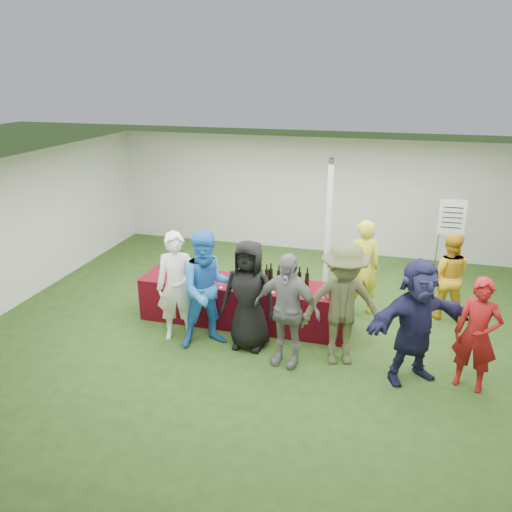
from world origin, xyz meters
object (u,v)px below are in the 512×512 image
(staff_pourer, at_px, (362,268))
(customer_2, at_px, (249,295))
(serving_table, at_px, (245,303))
(staff_back, at_px, (447,276))
(customer_3, at_px, (286,310))
(customer_0, at_px, (177,287))
(dump_bucket, at_px, (335,293))
(customer_5, at_px, (416,321))
(customer_4, at_px, (343,305))
(wine_list_sign, at_px, (451,224))
(customer_1, at_px, (208,290))
(customer_6, at_px, (477,335))

(staff_pourer, distance_m, customer_2, 2.28)
(serving_table, height_order, staff_back, staff_back)
(serving_table, height_order, customer_3, customer_3)
(customer_2, bearing_deg, customer_0, -175.44)
(serving_table, xyz_separation_m, customer_3, (0.95, -1.05, 0.49))
(serving_table, height_order, dump_bucket, dump_bucket)
(customer_2, bearing_deg, customer_5, -3.18)
(staff_back, relative_size, customer_4, 0.83)
(wine_list_sign, xyz_separation_m, staff_pourer, (-1.56, -1.65, -0.44))
(customer_1, relative_size, customer_2, 1.07)
(staff_back, relative_size, customer_2, 0.89)
(staff_pourer, relative_size, customer_4, 0.93)
(customer_0, distance_m, customer_4, 2.61)
(customer_0, bearing_deg, serving_table, 23.10)
(staff_pourer, bearing_deg, staff_back, 171.83)
(dump_bucket, distance_m, customer_6, 2.13)
(staff_pourer, xyz_separation_m, customer_5, (0.86, -1.89, 0.03))
(serving_table, distance_m, staff_pourer, 2.14)
(customer_3, relative_size, customer_6, 1.08)
(wine_list_sign, xyz_separation_m, customer_2, (-3.15, -3.29, -0.44))
(customer_1, height_order, customer_3, customer_1)
(dump_bucket, xyz_separation_m, customer_5, (1.20, -0.77, 0.06))
(staff_pourer, height_order, customer_6, staff_pourer)
(customer_1, bearing_deg, customer_6, -33.85)
(customer_1, xyz_separation_m, customer_6, (3.86, -0.14, -0.14))
(customer_4, bearing_deg, customer_1, 165.31)
(serving_table, bearing_deg, customer_5, -19.83)
(customer_3, distance_m, customer_6, 2.58)
(serving_table, relative_size, staff_back, 2.30)
(staff_back, distance_m, customer_0, 4.62)
(customer_5, distance_m, customer_6, 0.80)
(customer_2, relative_size, customer_6, 1.09)
(dump_bucket, height_order, staff_pourer, staff_pourer)
(customer_3, bearing_deg, customer_4, 27.24)
(customer_4, relative_size, customer_5, 1.05)
(customer_0, relative_size, customer_1, 0.95)
(staff_pourer, height_order, staff_back, staff_pourer)
(customer_3, xyz_separation_m, customer_4, (0.78, 0.23, 0.07))
(customer_3, bearing_deg, serving_table, 142.69)
(serving_table, bearing_deg, staff_back, 19.00)
(customer_1, bearing_deg, wine_list_sign, 10.24)
(staff_back, bearing_deg, serving_table, 21.90)
(customer_6, bearing_deg, customer_3, -160.73)
(customer_0, xyz_separation_m, customer_1, (0.55, -0.06, 0.05))
(customer_2, bearing_deg, wine_list_sign, 48.98)
(customer_5, bearing_deg, dump_bucket, 114.40)
(customer_6, bearing_deg, wine_list_sign, 109.28)
(customer_2, distance_m, customer_4, 1.44)
(staff_back, xyz_separation_m, customer_0, (-4.20, -1.91, 0.12))
(staff_pourer, distance_m, customer_3, 2.16)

